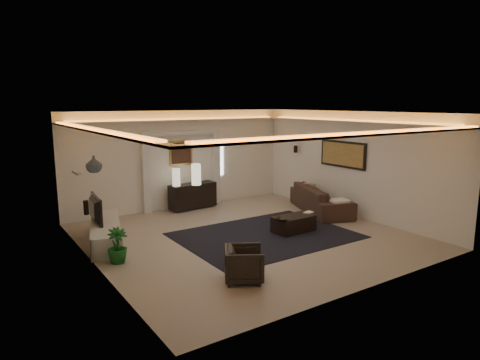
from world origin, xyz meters
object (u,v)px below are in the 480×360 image
armchair (244,264)px  console (193,195)px  coffee_table (294,224)px  sofa (321,199)px

armchair → console: bearing=12.6°
armchair → coffee_table: bearing=-26.3°
coffee_table → console: bearing=104.3°
console → sofa: bearing=-44.2°
console → armchair: console is taller
coffee_table → armchair: size_ratio=1.50×
console → coffee_table: bearing=-79.2°
console → sofa: size_ratio=0.57×
coffee_table → armchair: 3.18m
console → coffee_table: console is taller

